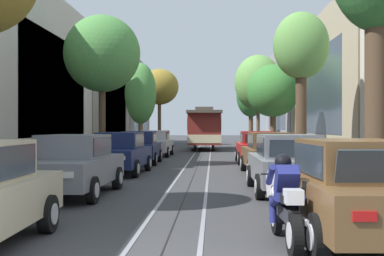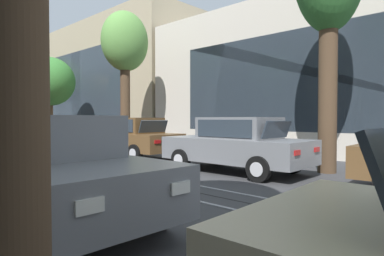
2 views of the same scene
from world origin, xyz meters
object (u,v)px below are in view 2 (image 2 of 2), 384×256
(parked_car_grey_second_right, at_px, (236,144))
(parked_car_brown_mid_right, at_px, (132,137))
(street_tree_kerb_right_second, at_px, (125,46))
(street_tree_kerb_right_mid, at_px, (50,82))
(parked_car_grey_second_left, at_px, (51,168))
(parked_car_red_fourth_right, at_px, (66,133))

(parked_car_grey_second_right, relative_size, parked_car_brown_mid_right, 0.99)
(parked_car_brown_mid_right, distance_m, street_tree_kerb_right_second, 5.41)
(parked_car_grey_second_right, xyz_separation_m, street_tree_kerb_right_mid, (1.57, 16.01, 3.15))
(parked_car_grey_second_left, height_order, parked_car_grey_second_right, same)
(street_tree_kerb_right_second, bearing_deg, street_tree_kerb_right_mid, 91.59)
(parked_car_grey_second_left, xyz_separation_m, parked_car_red_fourth_right, (5.79, 11.55, 0.00))
(parked_car_grey_second_left, bearing_deg, parked_car_grey_second_right, 7.43)
(parked_car_grey_second_right, bearing_deg, parked_car_grey_second_left, -172.57)
(street_tree_kerb_right_second, bearing_deg, parked_car_brown_mid_right, -120.77)
(parked_car_brown_mid_right, bearing_deg, street_tree_kerb_right_mid, 82.43)
(parked_car_grey_second_left, bearing_deg, parked_car_brown_mid_right, 45.57)
(parked_car_red_fourth_right, bearing_deg, street_tree_kerb_right_mid, 74.42)
(parked_car_grey_second_right, height_order, street_tree_kerb_right_second, street_tree_kerb_right_second)
(parked_car_grey_second_right, xyz_separation_m, street_tree_kerb_right_second, (1.80, 7.97, 4.33))
(street_tree_kerb_right_second, distance_m, street_tree_kerb_right_mid, 8.13)
(parked_car_brown_mid_right, distance_m, street_tree_kerb_right_mid, 11.37)
(parked_car_grey_second_left, xyz_separation_m, parked_car_grey_second_right, (5.67, 0.74, 0.00))
(parked_car_grey_second_left, xyz_separation_m, street_tree_kerb_right_mid, (7.24, 16.75, 3.15))
(parked_car_grey_second_left, bearing_deg, parked_car_red_fourth_right, 63.37)
(parked_car_grey_second_right, height_order, parked_car_brown_mid_right, same)
(parked_car_grey_second_right, bearing_deg, street_tree_kerb_right_mid, 84.38)
(parked_car_brown_mid_right, distance_m, parked_car_red_fourth_right, 5.63)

